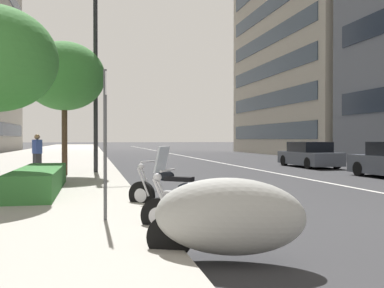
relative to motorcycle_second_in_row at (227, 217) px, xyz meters
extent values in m
cube|color=#A39E93|center=(30.01, 5.46, -0.51)|extent=(160.00, 9.89, 0.15)
cube|color=silver|center=(35.01, -6.56, -0.59)|extent=(110.00, 0.16, 0.01)
ellipsoid|color=#9E9E99|center=(-0.01, -0.02, 0.01)|extent=(1.49, 2.08, 0.98)
cylinder|color=black|center=(0.30, 0.69, -0.29)|extent=(0.34, 0.59, 0.60)
cylinder|color=black|center=(1.89, 0.60, -0.29)|extent=(0.41, 0.58, 0.60)
cylinder|color=silver|center=(1.89, 0.60, -0.29)|extent=(0.27, 0.32, 0.30)
cylinder|color=black|center=(1.15, -0.65, -0.29)|extent=(0.41, 0.58, 0.60)
cylinder|color=silver|center=(1.15, -0.65, -0.29)|extent=(0.27, 0.32, 0.30)
cube|color=silver|center=(1.52, -0.03, -0.30)|extent=(0.42, 0.46, 0.28)
cube|color=black|center=(1.43, -0.18, 0.11)|extent=(0.52, 0.66, 0.10)
ellipsoid|color=black|center=(1.61, 0.12, 0.17)|extent=(0.44, 0.52, 0.24)
cylinder|color=silver|center=(1.79, 0.56, 0.02)|extent=(0.20, 0.29, 0.64)
cylinder|color=silver|center=(1.91, 0.49, 0.02)|extent=(0.20, 0.29, 0.64)
cylinder|color=silver|center=(1.81, 0.46, 0.47)|extent=(0.53, 0.34, 0.04)
sphere|color=silver|center=(1.90, 0.61, 0.35)|extent=(0.14, 0.14, 0.14)
cube|color=#B2BCC6|center=(1.86, 0.54, 0.65)|extent=(0.44, 0.33, 0.44)
cylinder|color=silver|center=(1.50, -0.34, -0.41)|extent=(0.43, 0.64, 0.16)
cylinder|color=black|center=(4.56, 0.58, -0.28)|extent=(0.47, 0.57, 0.62)
cylinder|color=silver|center=(4.56, 0.58, -0.28)|extent=(0.29, 0.33, 0.31)
cylinder|color=black|center=(3.65, -0.62, -0.28)|extent=(0.47, 0.57, 0.62)
cylinder|color=silver|center=(3.65, -0.62, -0.28)|extent=(0.29, 0.33, 0.31)
cube|color=silver|center=(4.10, -0.02, -0.29)|extent=(0.44, 0.46, 0.28)
cube|color=black|center=(3.99, -0.16, 0.12)|extent=(0.56, 0.64, 0.10)
ellipsoid|color=black|center=(4.20, 0.12, 0.18)|extent=(0.47, 0.51, 0.24)
cylinder|color=silver|center=(4.45, 0.56, 0.03)|extent=(0.23, 0.28, 0.64)
cylinder|color=silver|center=(4.56, 0.47, 0.03)|extent=(0.23, 0.28, 0.64)
cylinder|color=silver|center=(4.46, 0.45, 0.48)|extent=(0.50, 0.39, 0.04)
sphere|color=silver|center=(4.57, 0.59, 0.36)|extent=(0.14, 0.14, 0.14)
cylinder|color=silver|center=(4.04, -0.33, -0.40)|extent=(0.49, 0.60, 0.16)
cylinder|color=black|center=(11.21, -9.33, -0.28)|extent=(0.62, 0.23, 0.62)
cube|color=#4C515B|center=(17.09, -10.12, -0.09)|extent=(4.51, 1.80, 0.70)
cube|color=black|center=(17.07, -10.12, 0.54)|extent=(2.33, 1.65, 0.56)
cylinder|color=black|center=(18.58, -9.31, -0.28)|extent=(0.62, 0.22, 0.62)
cylinder|color=black|center=(18.58, -10.94, -0.28)|extent=(0.62, 0.22, 0.62)
cylinder|color=black|center=(15.61, -9.30, -0.28)|extent=(0.62, 0.22, 0.62)
cylinder|color=black|center=(15.60, -10.93, -0.28)|extent=(0.62, 0.22, 0.62)
cylinder|color=#47494C|center=(2.55, 1.44, 0.88)|extent=(0.06, 0.06, 2.65)
cube|color=silver|center=(2.55, 1.43, 1.96)|extent=(0.32, 0.02, 0.40)
cylinder|color=#232326|center=(13.97, 1.51, 3.66)|extent=(0.18, 0.18, 8.20)
cube|color=gold|center=(13.62, 1.51, 3.91)|extent=(0.56, 0.03, 1.10)
cube|color=gold|center=(14.32, 1.51, 3.91)|extent=(0.56, 0.03, 1.10)
cube|color=#337033|center=(7.28, 3.07, -0.13)|extent=(5.38, 1.10, 0.63)
cylinder|color=#473323|center=(12.75, 2.73, 0.92)|extent=(0.22, 0.22, 2.71)
ellipsoid|color=#387A33|center=(12.75, 2.73, 3.46)|extent=(3.18, 3.18, 2.70)
cube|color=#2D2D33|center=(13.54, 3.85, -0.03)|extent=(0.40, 0.37, 0.83)
cube|color=#33478C|center=(13.54, 3.85, 0.67)|extent=(0.48, 0.43, 0.57)
sphere|color=#8C6647|center=(13.54, 3.85, 1.07)|extent=(0.22, 0.22, 0.22)
cube|color=beige|center=(36.17, -23.56, 13.85)|extent=(22.22, 15.86, 28.87)
cube|color=#384756|center=(36.17, -15.60, 1.72)|extent=(19.99, 0.08, 1.50)
cube|color=#384756|center=(36.17, -15.60, 4.82)|extent=(19.99, 0.08, 1.50)
cube|color=#384756|center=(36.17, -15.60, 7.93)|extent=(19.99, 0.08, 1.50)
cube|color=#384756|center=(36.17, -15.60, 11.03)|extent=(19.99, 0.08, 1.50)
cube|color=#384756|center=(36.17, -15.60, 14.14)|extent=(19.99, 0.08, 1.50)
cube|color=#232D3D|center=(48.55, 11.36, 2.08)|extent=(23.81, 0.08, 1.50)
cube|color=#232D3D|center=(48.55, 11.36, 6.19)|extent=(23.81, 0.08, 1.50)
cube|color=#232D3D|center=(48.55, 11.36, 10.30)|extent=(23.81, 0.08, 1.50)
cube|color=#232D3D|center=(48.55, 11.36, 14.41)|extent=(23.81, 0.08, 1.50)
camera|label=1|loc=(-5.32, 1.67, 0.99)|focal=41.21mm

